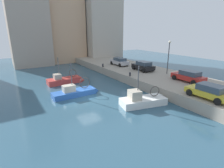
{
  "coord_description": "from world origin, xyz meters",
  "views": [
    {
      "loc": [
        -7.49,
        -17.18,
        7.36
      ],
      "look_at": [
        3.15,
        0.06,
        1.2
      ],
      "focal_mm": 28.04,
      "sensor_mm": 36.0,
      "label": 1
    }
  ],
  "objects_px": {
    "parked_car_silver": "(119,61)",
    "parked_car_yellow": "(209,91)",
    "mooring_bollard_mid": "(130,74)",
    "fishing_boat_white": "(146,103)",
    "fishing_boat_blue": "(77,94)",
    "parked_car_black": "(143,66)",
    "fishing_boat_red": "(67,82)",
    "parked_car_red": "(189,76)",
    "mooring_bollard_north": "(103,65)",
    "quay_streetlamp": "(169,52)"
  },
  "relations": [
    {
      "from": "parked_car_silver",
      "to": "parked_car_yellow",
      "type": "bearing_deg",
      "value": -96.74
    },
    {
      "from": "mooring_bollard_mid",
      "to": "fishing_boat_white",
      "type": "bearing_deg",
      "value": -113.99
    },
    {
      "from": "fishing_boat_blue",
      "to": "parked_car_black",
      "type": "height_order",
      "value": "fishing_boat_blue"
    },
    {
      "from": "fishing_boat_red",
      "to": "mooring_bollard_mid",
      "type": "distance_m",
      "value": 9.39
    },
    {
      "from": "fishing_boat_white",
      "to": "parked_car_black",
      "type": "xyz_separation_m",
      "value": [
        7.06,
        8.54,
        1.83
      ]
    },
    {
      "from": "parked_car_yellow",
      "to": "mooring_bollard_mid",
      "type": "relative_size",
      "value": 7.39
    },
    {
      "from": "parked_car_red",
      "to": "mooring_bollard_north",
      "type": "relative_size",
      "value": 7.53
    },
    {
      "from": "fishing_boat_white",
      "to": "parked_car_silver",
      "type": "xyz_separation_m",
      "value": [
        6.25,
        14.23,
        1.81
      ]
    },
    {
      "from": "fishing_boat_blue",
      "to": "fishing_boat_white",
      "type": "height_order",
      "value": "fishing_boat_white"
    },
    {
      "from": "mooring_bollard_north",
      "to": "quay_streetlamp",
      "type": "height_order",
      "value": "quay_streetlamp"
    },
    {
      "from": "fishing_boat_red",
      "to": "parked_car_red",
      "type": "height_order",
      "value": "fishing_boat_red"
    },
    {
      "from": "mooring_bollard_north",
      "to": "quay_streetlamp",
      "type": "bearing_deg",
      "value": -59.8
    },
    {
      "from": "parked_car_black",
      "to": "mooring_bollard_mid",
      "type": "bearing_deg",
      "value": -155.17
    },
    {
      "from": "parked_car_red",
      "to": "parked_car_silver",
      "type": "xyz_separation_m",
      "value": [
        -1.3,
        13.66,
        0.01
      ]
    },
    {
      "from": "fishing_boat_white",
      "to": "parked_car_silver",
      "type": "relative_size",
      "value": 1.4
    },
    {
      "from": "fishing_boat_white",
      "to": "mooring_bollard_north",
      "type": "relative_size",
      "value": 10.46
    },
    {
      "from": "parked_car_black",
      "to": "fishing_boat_blue",
      "type": "bearing_deg",
      "value": -170.05
    },
    {
      "from": "fishing_boat_blue",
      "to": "mooring_bollard_north",
      "type": "relative_size",
      "value": 10.71
    },
    {
      "from": "fishing_boat_white",
      "to": "parked_car_black",
      "type": "distance_m",
      "value": 11.23
    },
    {
      "from": "fishing_boat_red",
      "to": "mooring_bollard_mid",
      "type": "height_order",
      "value": "fishing_boat_red"
    },
    {
      "from": "parked_car_red",
      "to": "mooring_bollard_north",
      "type": "bearing_deg",
      "value": 108.08
    },
    {
      "from": "fishing_boat_red",
      "to": "fishing_boat_blue",
      "type": "relative_size",
      "value": 0.95
    },
    {
      "from": "fishing_boat_red",
      "to": "fishing_boat_blue",
      "type": "height_order",
      "value": "fishing_boat_blue"
    },
    {
      "from": "parked_car_silver",
      "to": "mooring_bollard_north",
      "type": "bearing_deg",
      "value": 172.82
    },
    {
      "from": "fishing_boat_white",
      "to": "mooring_bollard_mid",
      "type": "bearing_deg",
      "value": 66.01
    },
    {
      "from": "fishing_boat_red",
      "to": "quay_streetlamp",
      "type": "distance_m",
      "value": 15.61
    },
    {
      "from": "fishing_boat_blue",
      "to": "quay_streetlamp",
      "type": "height_order",
      "value": "quay_streetlamp"
    },
    {
      "from": "fishing_boat_blue",
      "to": "parked_car_silver",
      "type": "height_order",
      "value": "fishing_boat_blue"
    },
    {
      "from": "fishing_boat_blue",
      "to": "mooring_bollard_mid",
      "type": "relative_size",
      "value": 10.71
    },
    {
      "from": "parked_car_red",
      "to": "mooring_bollard_mid",
      "type": "distance_m",
      "value": 7.63
    },
    {
      "from": "parked_car_yellow",
      "to": "quay_streetlamp",
      "type": "bearing_deg",
      "value": 63.43
    },
    {
      "from": "fishing_boat_white",
      "to": "mooring_bollard_mid",
      "type": "relative_size",
      "value": 10.46
    },
    {
      "from": "fishing_boat_red",
      "to": "fishing_boat_white",
      "type": "distance_m",
      "value": 12.94
    },
    {
      "from": "mooring_bollard_north",
      "to": "fishing_boat_red",
      "type": "bearing_deg",
      "value": -161.35
    },
    {
      "from": "parked_car_black",
      "to": "parked_car_silver",
      "type": "bearing_deg",
      "value": 98.07
    },
    {
      "from": "parked_car_silver",
      "to": "parked_car_yellow",
      "type": "height_order",
      "value": "parked_car_silver"
    },
    {
      "from": "fishing_boat_white",
      "to": "parked_car_red",
      "type": "bearing_deg",
      "value": 4.36
    },
    {
      "from": "fishing_boat_red",
      "to": "parked_car_red",
      "type": "xyz_separation_m",
      "value": [
        12.09,
        -11.54,
        1.83
      ]
    },
    {
      "from": "parked_car_yellow",
      "to": "mooring_bollard_north",
      "type": "relative_size",
      "value": 7.39
    },
    {
      "from": "parked_car_black",
      "to": "parked_car_silver",
      "type": "height_order",
      "value": "parked_car_black"
    },
    {
      "from": "parked_car_black",
      "to": "mooring_bollard_north",
      "type": "relative_size",
      "value": 7.2
    },
    {
      "from": "parked_car_red",
      "to": "mooring_bollard_mid",
      "type": "xyz_separation_m",
      "value": [
        -4.59,
        6.07,
        -0.45
      ]
    },
    {
      "from": "parked_car_black",
      "to": "quay_streetlamp",
      "type": "relative_size",
      "value": 0.82
    },
    {
      "from": "parked_car_yellow",
      "to": "fishing_boat_red",
      "type": "bearing_deg",
      "value": 117.98
    },
    {
      "from": "fishing_boat_red",
      "to": "fishing_boat_white",
      "type": "xyz_separation_m",
      "value": [
        4.54,
        -12.12,
        0.03
      ]
    },
    {
      "from": "fishing_boat_red",
      "to": "mooring_bollard_mid",
      "type": "relative_size",
      "value": 10.13
    },
    {
      "from": "parked_car_silver",
      "to": "mooring_bollard_mid",
      "type": "bearing_deg",
      "value": -113.45
    },
    {
      "from": "fishing_boat_blue",
      "to": "fishing_boat_white",
      "type": "xyz_separation_m",
      "value": [
        5.11,
        -6.41,
        0.01
      ]
    },
    {
      "from": "fishing_boat_red",
      "to": "mooring_bollard_north",
      "type": "xyz_separation_m",
      "value": [
        7.5,
        2.53,
        1.38
      ]
    },
    {
      "from": "parked_car_black",
      "to": "quay_streetlamp",
      "type": "bearing_deg",
      "value": -66.69
    }
  ]
}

